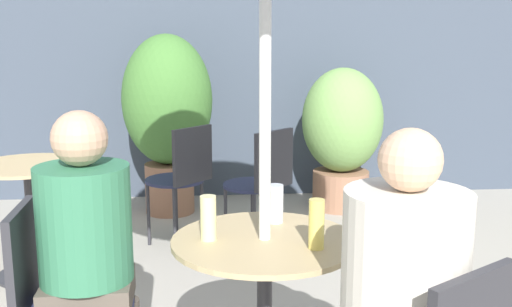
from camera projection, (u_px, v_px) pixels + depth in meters
storefront_wall at (252, 31)px, 5.34m from camera, size 10.00×0.06×3.00m
cafe_table_near at (265, 289)px, 2.30m from camera, size 0.71×0.71×0.71m
cafe_table_far at (30, 198)px, 3.62m from camera, size 0.68×0.68×0.71m
bistro_chair_0 at (53, 292)px, 2.20m from camera, size 0.41×0.41×0.86m
bistro_chair_3 at (183, 173)px, 4.12m from camera, size 0.47×0.47×0.86m
bistro_chair_4 at (263, 178)px, 3.97m from camera, size 0.47×0.47×0.86m
seated_person_0 at (90, 242)px, 2.18m from camera, size 0.35×0.34×1.21m
seated_person_1 at (399, 293)px, 1.76m from camera, size 0.45×0.46×1.21m
beer_glass_0 at (316, 224)px, 2.14m from camera, size 0.06×0.06×0.18m
beer_glass_1 at (275, 204)px, 2.45m from camera, size 0.07×0.07×0.16m
beer_glass_2 at (208, 218)px, 2.24m from camera, size 0.06×0.06×0.17m
potted_plant_0 at (168, 109)px, 4.89m from camera, size 0.73×0.73×1.48m
potted_plant_1 at (342, 131)px, 5.05m from camera, size 0.68×0.68×1.20m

